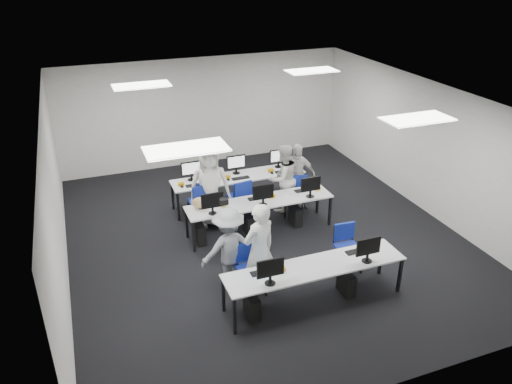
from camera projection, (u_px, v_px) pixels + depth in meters
name	position (u px, v px, depth m)	size (l,w,h in m)	color
room	(264.00, 172.00, 10.14)	(9.00, 9.02, 3.00)	black
ceiling_panels	(264.00, 100.00, 9.49)	(5.20, 4.60, 0.02)	white
desk_front	(315.00, 269.00, 8.48)	(3.20, 0.70, 0.73)	silver
desk_mid	(260.00, 203.00, 10.66)	(3.20, 0.70, 0.73)	silver
desk_back	(239.00, 178.00, 11.84)	(3.20, 0.70, 0.73)	silver
equipment_front	(304.00, 287.00, 8.54)	(2.51, 0.41, 1.19)	#0C57A7
equipment_mid	(252.00, 218.00, 10.73)	(2.91, 0.41, 1.19)	white
equipment_back	(246.00, 189.00, 12.06)	(2.91, 0.41, 1.19)	white
chair_0	(250.00, 278.00, 8.90)	(0.48, 0.51, 0.91)	navy
chair_1	(347.00, 256.00, 9.56)	(0.47, 0.51, 0.90)	navy
chair_2	(209.00, 213.00, 11.09)	(0.52, 0.56, 0.93)	navy
chair_3	(246.00, 210.00, 11.25)	(0.53, 0.56, 0.87)	navy
chair_4	(292.00, 203.00, 11.55)	(0.54, 0.57, 0.88)	navy
chair_5	(201.00, 209.00, 11.20)	(0.50, 0.54, 0.99)	navy
chair_6	(240.00, 204.00, 11.49)	(0.52, 0.55, 0.93)	navy
chair_7	(297.00, 195.00, 11.95)	(0.53, 0.55, 0.87)	navy
handbag	(200.00, 203.00, 10.30)	(0.30, 0.19, 0.25)	tan
student_0	(259.00, 250.00, 8.59)	(0.66, 0.43, 1.80)	beige
student_1	(283.00, 178.00, 11.51)	(0.79, 0.62, 1.63)	beige
student_2	(210.00, 186.00, 10.88)	(0.90, 0.59, 1.85)	beige
student_3	(296.00, 176.00, 11.70)	(0.92, 0.38, 1.57)	beige
photographer	(229.00, 248.00, 8.85)	(1.02, 0.59, 1.58)	gray
dslr_camera	(224.00, 202.00, 8.63)	(0.14, 0.18, 0.10)	black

